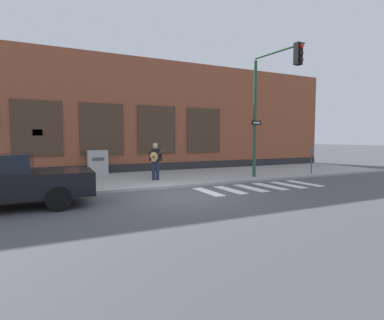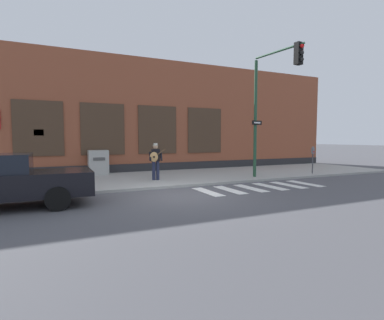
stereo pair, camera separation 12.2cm
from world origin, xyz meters
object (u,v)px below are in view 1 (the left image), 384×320
at_px(red_car, 3,182).
at_px(busker, 155,159).
at_px(parking_meter, 312,156).
at_px(utility_box, 97,162).
at_px(traffic_light, 271,93).

bearing_deg(red_car, busker, 29.11).
bearing_deg(busker, parking_meter, -7.82).
distance_m(parking_meter, utility_box, 11.22).
xyz_separation_m(red_car, busker, (5.42, 3.02, 0.28)).
relative_size(traffic_light, parking_meter, 3.98).
relative_size(traffic_light, utility_box, 4.58).
relative_size(red_car, busker, 2.81).
relative_size(red_car, utility_box, 3.70).
xyz_separation_m(red_car, parking_meter, (13.71, 1.88, 0.28)).
distance_m(red_car, traffic_light, 10.80).
height_order(busker, traffic_light, traffic_light).
xyz_separation_m(traffic_light, parking_meter, (3.46, 0.75, -2.95)).
xyz_separation_m(busker, parking_meter, (8.29, -1.14, 0.01)).
height_order(red_car, parking_meter, parking_meter).
relative_size(red_car, parking_meter, 3.22).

